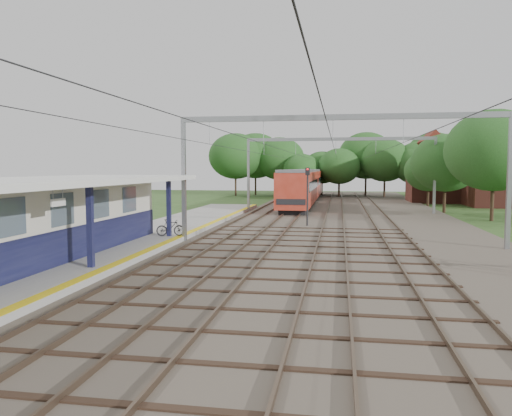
{
  "coord_description": "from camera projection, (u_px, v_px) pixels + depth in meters",
  "views": [
    {
      "loc": [
        3.58,
        -11.8,
        4.18
      ],
      "look_at": [
        -1.75,
        19.99,
        1.6
      ],
      "focal_mm": 35.0,
      "sensor_mm": 36.0,
      "label": 1
    }
  ],
  "objects": [
    {
      "name": "house_near",
      "position": [
        502.0,
        179.0,
        54.05
      ],
      "size": [
        7.0,
        6.12,
        7.89
      ],
      "color": "brown",
      "rests_on": "ground"
    },
    {
      "name": "train",
      "position": [
        306.0,
        184.0,
        60.89
      ],
      "size": [
        3.01,
        37.41,
        3.94
      ],
      "color": "black",
      "rests_on": "ballast_bed"
    },
    {
      "name": "platform",
      "position": [
        135.0,
        241.0,
        27.51
      ],
      "size": [
        5.0,
        52.0,
        0.35
      ],
      "primitive_type": "cube",
      "color": "gray",
      "rests_on": "ground"
    },
    {
      "name": "bicycle",
      "position": [
        171.0,
        228.0,
        28.16
      ],
      "size": [
        1.64,
        0.88,
        0.95
      ],
      "primitive_type": "imported",
      "rotation": [
        0.0,
        0.0,
        1.86
      ],
      "color": "black",
      "rests_on": "platform"
    },
    {
      "name": "ground",
      "position": [
        193.0,
        335.0,
        12.52
      ],
      "size": [
        160.0,
        160.0,
        0.0
      ],
      "primitive_type": "plane",
      "color": "#2D4C1E",
      "rests_on": "ground"
    },
    {
      "name": "canopy",
      "position": [
        44.0,
        182.0,
        19.41
      ],
      "size": [
        6.4,
        20.0,
        3.44
      ],
      "color": "#121438",
      "rests_on": "platform"
    },
    {
      "name": "rail_tracks",
      "position": [
        314.0,
        216.0,
        41.76
      ],
      "size": [
        11.8,
        88.0,
        0.15
      ],
      "color": "brown",
      "rests_on": "ballast_bed"
    },
    {
      "name": "tree_band",
      "position": [
        342.0,
        163.0,
        67.65
      ],
      "size": [
        31.72,
        30.88,
        8.82
      ],
      "color": "#382619",
      "rests_on": "ground"
    },
    {
      "name": "yellow_stripe",
      "position": [
        174.0,
        239.0,
        27.12
      ],
      "size": [
        0.45,
        52.0,
        0.01
      ],
      "primitive_type": "cube",
      "color": "yellow",
      "rests_on": "platform"
    },
    {
      "name": "house_far",
      "position": [
        443.0,
        176.0,
        60.75
      ],
      "size": [
        8.0,
        6.12,
        8.66
      ],
      "color": "brown",
      "rests_on": "ground"
    },
    {
      "name": "signal_post",
      "position": [
        307.0,
        190.0,
        35.23
      ],
      "size": [
        0.32,
        0.29,
        4.22
      ],
      "rotation": [
        0.0,
        0.0,
        -0.24
      ],
      "color": "black",
      "rests_on": "ground"
    },
    {
      "name": "station_building",
      "position": [
        35.0,
        220.0,
        20.71
      ],
      "size": [
        3.41,
        18.0,
        3.4
      ],
      "color": "beige",
      "rests_on": "platform"
    },
    {
      "name": "catenary_system",
      "position": [
        337.0,
        150.0,
        36.38
      ],
      "size": [
        17.22,
        88.0,
        7.0
      ],
      "color": "gray",
      "rests_on": "ground"
    },
    {
      "name": "ballast_bed",
      "position": [
        344.0,
        218.0,
        41.35
      ],
      "size": [
        18.0,
        90.0,
        0.1
      ],
      "primitive_type": "cube",
      "color": "#473D33",
      "rests_on": "ground"
    }
  ]
}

